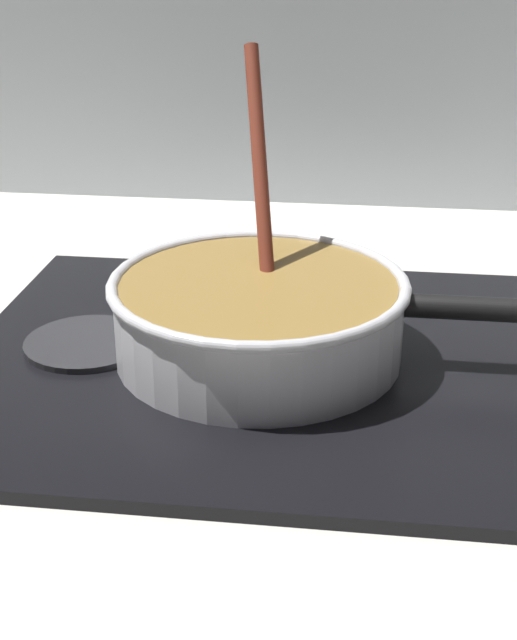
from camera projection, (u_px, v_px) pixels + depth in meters
ground at (59, 537)px, 0.64m from camera, size 2.40×1.60×0.04m
backsplash_wall at (226, 7)px, 1.24m from camera, size 2.40×0.02×0.55m
hob_plate at (258, 361)px, 0.84m from camera, size 0.56×0.48×0.01m
burner_ring at (258, 352)px, 0.84m from camera, size 0.17×0.17×0.01m
spare_burner at (87, 343)px, 0.86m from camera, size 0.12×0.12×0.01m
cooking_pan at (260, 315)px, 0.82m from camera, size 0.44×0.28×0.27m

